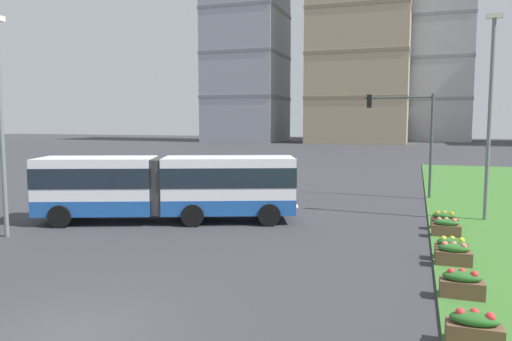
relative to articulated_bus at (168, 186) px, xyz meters
name	(u,v)px	position (x,y,z in m)	size (l,w,h in m)	color
ground_plane	(73,332)	(3.77, -11.33, -1.65)	(260.00, 260.00, 0.00)	#38383D
articulated_bus	(168,186)	(0.00, 0.00, 0.00)	(11.89, 6.47, 3.00)	white
car_navy_sedan	(207,180)	(-2.27, 9.44, -0.90)	(4.48, 2.19, 1.58)	#19234C
flower_planter_0	(474,328)	(12.16, -9.33, -1.23)	(1.10, 0.56, 0.74)	brown
flower_planter_1	(462,284)	(12.16, -6.46, -1.23)	(1.10, 0.56, 0.74)	brown
flower_planter_2	(454,254)	(12.16, -3.45, -1.23)	(1.10, 0.56, 0.74)	brown
flower_planter_3	(452,248)	(12.16, -2.70, -1.23)	(1.10, 0.56, 0.74)	brown
flower_planter_4	(446,227)	(12.16, 0.68, -1.23)	(1.10, 0.56, 0.74)	brown
flower_planter_5	(444,220)	(12.16, 2.13, -1.23)	(1.10, 0.56, 0.74)	brown
traffic_light_far_right	(409,127)	(10.47, 10.67, 2.65)	(4.04, 0.28, 6.27)	#474C51
streetlight_left	(1,118)	(-4.73, -4.78, 3.14)	(0.70, 0.28, 8.70)	slate
streetlight_median	(490,110)	(14.06, 4.63, 3.52)	(0.70, 0.28, 9.46)	slate
apartment_tower_west	(247,36)	(-26.23, 85.50, 22.05)	(16.44, 17.15, 47.37)	#9EA3AD
apartment_tower_westcentre	(360,36)	(-0.96, 84.71, 20.62)	(20.35, 16.23, 44.51)	tan
apartment_tower_centre	(432,22)	(13.63, 102.42, 25.84)	(17.60, 16.44, 54.95)	#9EA3AD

